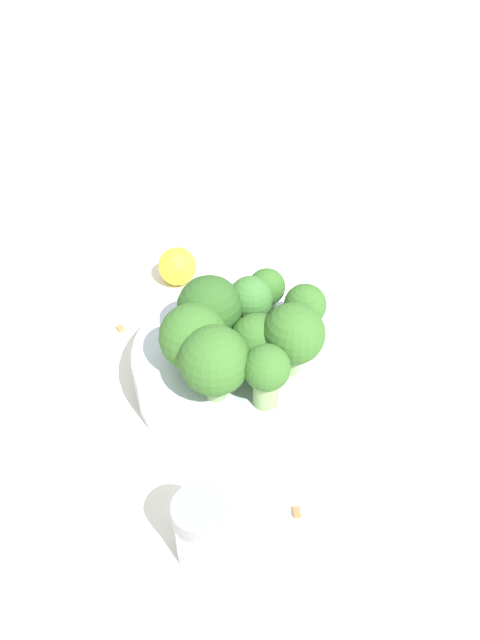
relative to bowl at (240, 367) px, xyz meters
name	(u,v)px	position (x,y,z in m)	size (l,w,h in m)	color
ground_plane	(240,384)	(0.00, 0.00, -0.02)	(3.00, 3.00, 0.00)	silver
bowl	(240,367)	(0.00, 0.00, 0.00)	(0.18, 0.18, 0.04)	silver
broccoli_floret_0	(294,335)	(0.05, -0.01, 0.06)	(0.05, 0.05, 0.06)	#8EB770
broccoli_floret_1	(266,372)	(0.04, -0.05, 0.05)	(0.04, 0.04, 0.06)	#84AD66
broccoli_floret_2	(207,312)	(-0.03, 0.00, 0.06)	(0.05, 0.05, 0.06)	#84AD66
broccoli_floret_3	(258,342)	(0.02, -0.01, 0.05)	(0.05, 0.05, 0.05)	#7A9E5B
broccoli_floret_4	(267,290)	(0.01, 0.05, 0.05)	(0.03, 0.03, 0.05)	#8EB770
broccoli_floret_5	(251,300)	(0.00, 0.03, 0.06)	(0.04, 0.04, 0.05)	#84AD66
broccoli_floret_6	(215,361)	(0.00, -0.05, 0.06)	(0.05, 0.05, 0.06)	#84AD66
broccoli_floret_7	(305,308)	(0.04, 0.04, 0.05)	(0.04, 0.04, 0.05)	#8EB770
broccoli_floret_8	(193,338)	(-0.03, -0.03, 0.06)	(0.05, 0.05, 0.06)	#8EB770
pepper_shaker	(201,530)	(0.03, -0.16, 0.01)	(0.04, 0.04, 0.06)	#B2B7BC
lemon_wedge	(177,266)	(-0.11, 0.12, 0.00)	(0.04, 0.04, 0.04)	yellow
almond_crumb_0	(343,339)	(0.07, 0.08, -0.02)	(0.01, 0.01, 0.01)	#AD7F4C
almond_crumb_1	(160,310)	(-0.11, 0.06, -0.02)	(0.01, 0.00, 0.01)	olive
almond_crumb_2	(297,511)	(0.08, -0.11, -0.02)	(0.01, 0.01, 0.01)	olive
almond_crumb_3	(120,327)	(-0.13, 0.03, -0.02)	(0.01, 0.01, 0.01)	#AD7F4C
almond_crumb_4	(307,307)	(0.03, 0.12, -0.02)	(0.01, 0.00, 0.01)	tan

